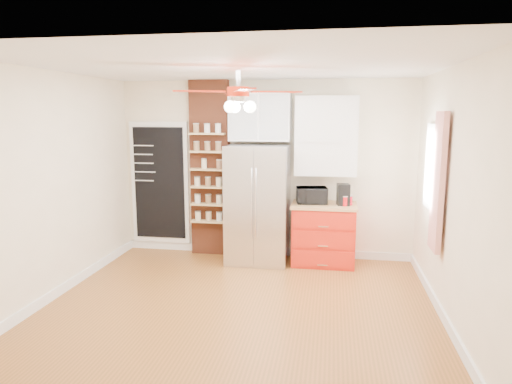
% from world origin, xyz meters
% --- Properties ---
extents(floor, '(4.50, 4.50, 0.00)m').
position_xyz_m(floor, '(0.00, 0.00, 0.00)').
color(floor, '#935525').
rests_on(floor, ground).
extents(ceiling, '(4.50, 4.50, 0.00)m').
position_xyz_m(ceiling, '(0.00, 0.00, 2.70)').
color(ceiling, white).
rests_on(ceiling, wall_back).
extents(wall_back, '(4.50, 0.02, 2.70)m').
position_xyz_m(wall_back, '(0.00, 2.00, 1.35)').
color(wall_back, '#FDEECC').
rests_on(wall_back, floor).
extents(wall_front, '(4.50, 0.02, 2.70)m').
position_xyz_m(wall_front, '(0.00, -2.00, 1.35)').
color(wall_front, '#FDEECC').
rests_on(wall_front, floor).
extents(wall_left, '(0.02, 4.00, 2.70)m').
position_xyz_m(wall_left, '(-2.25, 0.00, 1.35)').
color(wall_left, '#FDEECC').
rests_on(wall_left, floor).
extents(wall_right, '(0.02, 4.00, 2.70)m').
position_xyz_m(wall_right, '(2.25, 0.00, 1.35)').
color(wall_right, '#FDEECC').
rests_on(wall_right, floor).
extents(chalkboard, '(0.95, 0.05, 1.95)m').
position_xyz_m(chalkboard, '(-1.70, 1.96, 1.10)').
color(chalkboard, white).
rests_on(chalkboard, wall_back).
extents(brick_pillar, '(0.60, 0.16, 2.70)m').
position_xyz_m(brick_pillar, '(-0.85, 1.92, 1.35)').
color(brick_pillar, brown).
rests_on(brick_pillar, floor).
extents(fridge, '(0.90, 0.70, 1.75)m').
position_xyz_m(fridge, '(-0.05, 1.63, 0.88)').
color(fridge, silver).
rests_on(fridge, floor).
extents(upper_glass_cabinet, '(0.90, 0.35, 0.70)m').
position_xyz_m(upper_glass_cabinet, '(-0.05, 1.82, 2.15)').
color(upper_glass_cabinet, white).
rests_on(upper_glass_cabinet, wall_back).
extents(red_cabinet, '(0.94, 0.64, 0.90)m').
position_xyz_m(red_cabinet, '(0.92, 1.68, 0.45)').
color(red_cabinet, red).
rests_on(red_cabinet, floor).
extents(upper_shelf_unit, '(0.90, 0.30, 1.15)m').
position_xyz_m(upper_shelf_unit, '(0.92, 1.85, 1.88)').
color(upper_shelf_unit, white).
rests_on(upper_shelf_unit, wall_back).
extents(window, '(0.04, 0.75, 1.05)m').
position_xyz_m(window, '(2.23, 0.90, 1.55)').
color(window, white).
rests_on(window, wall_right).
extents(curtain, '(0.06, 0.40, 1.55)m').
position_xyz_m(curtain, '(2.18, 0.35, 1.45)').
color(curtain, red).
rests_on(curtain, wall_right).
extents(ceiling_fan, '(1.40, 1.40, 0.44)m').
position_xyz_m(ceiling_fan, '(0.00, 0.00, 2.42)').
color(ceiling_fan, silver).
rests_on(ceiling_fan, ceiling).
extents(toaster_oven, '(0.48, 0.36, 0.24)m').
position_xyz_m(toaster_oven, '(0.73, 1.69, 1.02)').
color(toaster_oven, black).
rests_on(toaster_oven, red_cabinet).
extents(coffee_maker, '(0.20, 0.21, 0.31)m').
position_xyz_m(coffee_maker, '(1.19, 1.65, 1.05)').
color(coffee_maker, black).
rests_on(coffee_maker, red_cabinet).
extents(canister_left, '(0.14, 0.14, 0.13)m').
position_xyz_m(canister_left, '(1.21, 1.61, 0.97)').
color(canister_left, red).
rests_on(canister_left, red_cabinet).
extents(canister_right, '(0.12, 0.12, 0.13)m').
position_xyz_m(canister_right, '(1.27, 1.68, 0.96)').
color(canister_right, red).
rests_on(canister_right, red_cabinet).
extents(pantry_jar_oats, '(0.11, 0.11, 0.14)m').
position_xyz_m(pantry_jar_oats, '(-0.91, 1.80, 1.44)').
color(pantry_jar_oats, beige).
rests_on(pantry_jar_oats, brick_pillar).
extents(pantry_jar_beans, '(0.10, 0.10, 0.13)m').
position_xyz_m(pantry_jar_beans, '(-0.66, 1.76, 1.44)').
color(pantry_jar_beans, brown).
rests_on(pantry_jar_beans, brick_pillar).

